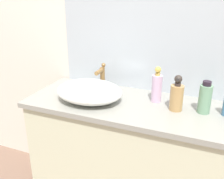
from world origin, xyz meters
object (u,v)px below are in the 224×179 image
Objects in this scene: sink_basin at (89,91)px; lotion_bottle at (205,98)px; spray_can at (177,96)px; soap_dispenser at (157,87)px.

lotion_bottle is at bearing 7.88° from sink_basin.
lotion_bottle is 0.15m from spray_can.
soap_dispenser is 1.19× the size of lotion_bottle.
sink_basin is at bearing -172.52° from spray_can.
lotion_bottle is 0.89× the size of spray_can.
soap_dispenser reaches higher than lotion_bottle.
soap_dispenser is at bearing 169.73° from lotion_bottle.
soap_dispenser is 1.06× the size of spray_can.
soap_dispenser reaches higher than spray_can.
lotion_bottle is (0.28, -0.05, -0.01)m from soap_dispenser.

